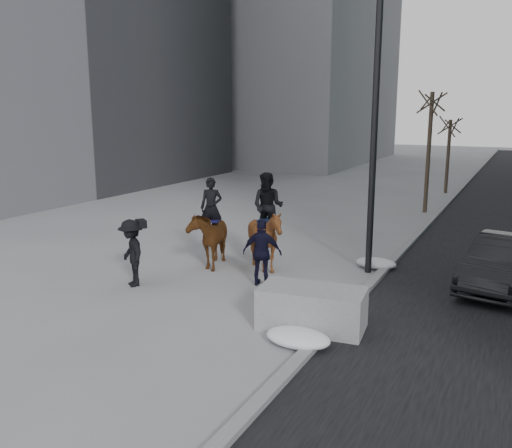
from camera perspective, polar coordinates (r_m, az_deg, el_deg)
The scene contains 13 objects.
ground at distance 13.88m, azimuth -2.26°, elevation -6.99°, with size 120.00×120.00×0.00m, color gray.
curb at distance 22.18m, azimuth 17.46°, elevation -0.14°, with size 0.25×90.00×0.12m, color gray.
building_left at distance 33.70m, azimuth -24.24°, elevation 20.39°, with size 12.00×26.00×20.00m, color #595960.
planter at distance 11.53m, azimuth 5.91°, elevation -8.81°, with size 2.18×1.09×0.87m, color #97979A.
car_near at distance 15.25m, azimuth 24.65°, elevation -3.74°, with size 1.41×4.05×1.34m, color black.
tree_near at distance 24.98m, azimuth 17.74°, elevation 7.77°, with size 1.20×1.20×5.82m, color #36261F, non-canonical shape.
tree_far at distance 31.27m, azimuth 19.58°, elevation 7.08°, with size 1.20×1.20×4.39m, color #392C22, non-canonical shape.
mounted_left at distance 15.91m, azimuth -4.92°, elevation -0.96°, with size 1.51×2.18×2.58m.
mounted_right at distance 15.28m, azimuth 1.07°, elevation -0.84°, with size 1.65×1.81×2.79m.
feeder at distance 14.03m, azimuth 0.66°, elevation -3.03°, with size 1.10×0.97×1.75m.
camera_crew at distance 14.36m, azimuth -12.96°, elevation -2.96°, with size 1.30×1.19×1.75m.
lamppost at distance 15.13m, azimuth 12.63°, elevation 13.54°, with size 0.25×1.40×9.09m.
snow_piles at distance 12.92m, azimuth 8.65°, elevation -7.85°, with size 1.31×6.67×0.33m.
Camera 1 is at (6.41, -11.45, 4.53)m, focal length 38.00 mm.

